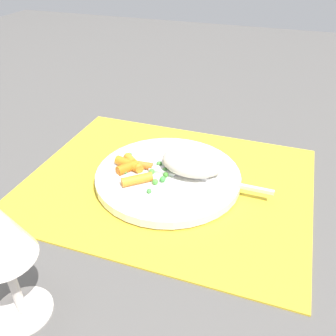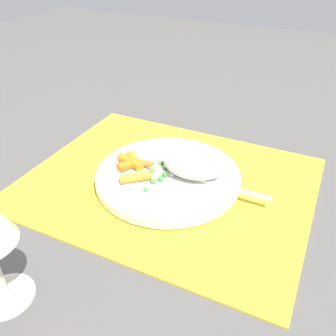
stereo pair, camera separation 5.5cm
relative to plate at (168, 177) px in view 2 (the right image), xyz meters
name	(u,v)px [view 2 (the right image)]	position (x,y,z in m)	size (l,w,h in m)	color
ground_plane	(168,183)	(0.00, 0.00, -0.01)	(2.40, 2.40, 0.00)	#565451
placemat	(168,181)	(0.00, 0.00, -0.01)	(0.46, 0.37, 0.01)	gold
plate	(168,177)	(0.00, 0.00, 0.00)	(0.24, 0.24, 0.01)	white
rice_mound	(193,163)	(-0.04, -0.02, 0.03)	(0.10, 0.07, 0.04)	beige
carrot_portion	(133,166)	(0.06, 0.02, 0.01)	(0.08, 0.08, 0.02)	orange
pea_scatter	(153,170)	(0.02, 0.01, 0.01)	(0.09, 0.09, 0.01)	green
fork	(195,179)	(-0.05, 0.00, 0.01)	(0.20, 0.02, 0.01)	silver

